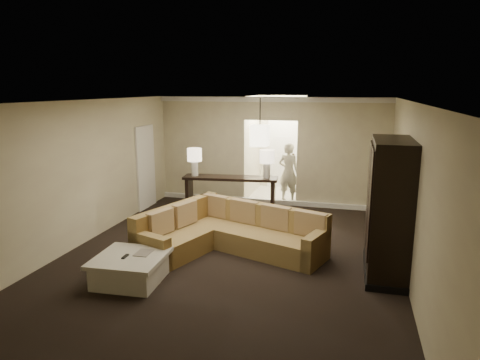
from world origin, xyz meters
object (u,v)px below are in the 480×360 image
(console_table, at_px, (230,191))
(armoire, at_px, (389,211))
(person, at_px, (289,169))
(sectional_sofa, at_px, (227,233))
(coffee_table, at_px, (131,268))
(drink_table, at_px, (307,233))

(console_table, bearing_deg, armoire, -45.15)
(armoire, xyz_separation_m, person, (-2.24, 4.13, -0.18))
(sectional_sofa, height_order, coffee_table, sectional_sofa)
(coffee_table, distance_m, console_table, 4.19)
(sectional_sofa, relative_size, armoire, 1.53)
(console_table, bearing_deg, coffee_table, -102.66)
(drink_table, bearing_deg, coffee_table, -142.91)
(sectional_sofa, bearing_deg, person, 100.80)
(console_table, bearing_deg, drink_table, -52.66)
(console_table, relative_size, armoire, 1.05)
(sectional_sofa, xyz_separation_m, drink_table, (1.46, 0.30, 0.04))
(coffee_table, relative_size, armoire, 0.50)
(drink_table, xyz_separation_m, person, (-0.88, 3.55, 0.51))
(armoire, distance_m, drink_table, 1.63)
(console_table, distance_m, armoire, 4.49)
(console_table, xyz_separation_m, person, (1.23, 1.34, 0.36))
(drink_table, height_order, person, person)
(person, bearing_deg, console_table, 63.13)
(console_table, xyz_separation_m, armoire, (3.47, -2.79, 0.54))
(sectional_sofa, xyz_separation_m, armoire, (2.81, -0.28, 0.73))
(person, bearing_deg, sectional_sofa, 97.22)
(drink_table, bearing_deg, person, 103.96)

